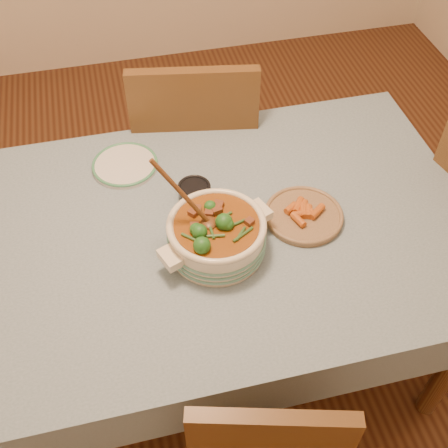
% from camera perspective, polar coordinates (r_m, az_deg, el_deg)
% --- Properties ---
extents(floor, '(4.50, 4.50, 0.00)m').
position_cam_1_polar(floor, '(2.37, -0.95, -12.50)').
color(floor, '#422012').
rests_on(floor, ground).
extents(dining_table, '(1.68, 1.08, 0.76)m').
position_cam_1_polar(dining_table, '(1.82, -1.21, -2.22)').
color(dining_table, brown).
rests_on(dining_table, floor).
extents(stew_casserole, '(0.37, 0.37, 0.35)m').
position_cam_1_polar(stew_casserole, '(1.64, -0.78, -0.95)').
color(stew_casserole, beige).
rests_on(stew_casserole, dining_table).
extents(white_plate, '(0.27, 0.27, 0.02)m').
position_cam_1_polar(white_plate, '(1.97, -10.03, 5.94)').
color(white_plate, silver).
rests_on(white_plate, dining_table).
extents(condiment_bowl, '(0.13, 0.13, 0.06)m').
position_cam_1_polar(condiment_bowl, '(1.82, -3.04, 3.35)').
color(condiment_bowl, black).
rests_on(condiment_bowl, dining_table).
extents(fried_plate, '(0.31, 0.31, 0.04)m').
position_cam_1_polar(fried_plate, '(1.78, 8.11, 0.98)').
color(fried_plate, '#987354').
rests_on(fried_plate, dining_table).
extents(chair_far, '(0.54, 0.54, 1.00)m').
position_cam_1_polar(chair_far, '(2.33, -2.86, 7.97)').
color(chair_far, brown).
rests_on(chair_far, floor).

